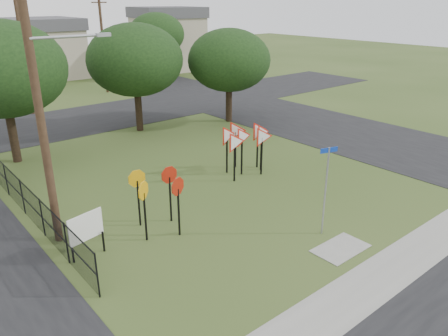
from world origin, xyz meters
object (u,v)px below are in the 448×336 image
at_px(stop_sign_cluster, 157,188).
at_px(yield_sign_cluster, 246,137).
at_px(info_board, 86,229).
at_px(street_name_sign, 326,186).

bearing_deg(stop_sign_cluster, yield_sign_cluster, 19.27).
bearing_deg(yield_sign_cluster, info_board, -166.07).
bearing_deg(info_board, stop_sign_cluster, 0.84).
bearing_deg(stop_sign_cluster, street_name_sign, -42.21).
height_order(street_name_sign, info_board, street_name_sign).
relative_size(street_name_sign, yield_sign_cluster, 1.05).
xyz_separation_m(stop_sign_cluster, info_board, (-2.79, -0.04, -0.64)).
bearing_deg(street_name_sign, yield_sign_cluster, 72.82).
xyz_separation_m(street_name_sign, info_board, (-7.28, 4.02, -0.83)).
distance_m(stop_sign_cluster, yield_sign_cluster, 6.82).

